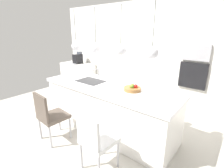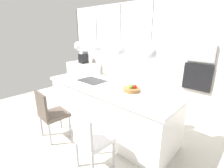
{
  "view_description": "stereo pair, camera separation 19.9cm",
  "coord_description": "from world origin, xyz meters",
  "px_view_note": "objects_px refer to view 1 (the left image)",
  "views": [
    {
      "loc": [
        1.91,
        -2.25,
        1.9
      ],
      "look_at": [
        0.1,
        0.0,
        0.97
      ],
      "focal_mm": 26.74,
      "sensor_mm": 36.0,
      "label": 1
    },
    {
      "loc": [
        2.06,
        -2.12,
        1.9
      ],
      "look_at": [
        0.1,
        0.0,
        0.97
      ],
      "focal_mm": 26.74,
      "sensor_mm": 36.0,
      "label": 2
    }
  ],
  "objects_px": {
    "coffee_machine": "(78,59)",
    "chair_middle": "(96,139)",
    "oven": "(193,76)",
    "fruit_bowl": "(132,88)",
    "chair_near": "(50,115)",
    "microwave": "(196,52)"
  },
  "relations": [
    {
      "from": "coffee_machine",
      "to": "fruit_bowl",
      "type": "bearing_deg",
      "value": -23.19
    },
    {
      "from": "oven",
      "to": "chair_middle",
      "type": "height_order",
      "value": "oven"
    },
    {
      "from": "coffee_machine",
      "to": "chair_middle",
      "type": "height_order",
      "value": "coffee_machine"
    },
    {
      "from": "chair_near",
      "to": "chair_middle",
      "type": "xyz_separation_m",
      "value": [
        1.1,
        0.01,
        0.0
      ]
    },
    {
      "from": "chair_near",
      "to": "chair_middle",
      "type": "height_order",
      "value": "chair_near"
    },
    {
      "from": "oven",
      "to": "microwave",
      "type": "bearing_deg",
      "value": 0.0
    },
    {
      "from": "fruit_bowl",
      "to": "coffee_machine",
      "type": "relative_size",
      "value": 0.78
    },
    {
      "from": "fruit_bowl",
      "to": "oven",
      "type": "height_order",
      "value": "oven"
    },
    {
      "from": "fruit_bowl",
      "to": "oven",
      "type": "bearing_deg",
      "value": 69.26
    },
    {
      "from": "fruit_bowl",
      "to": "oven",
      "type": "relative_size",
      "value": 0.53
    },
    {
      "from": "microwave",
      "to": "oven",
      "type": "distance_m",
      "value": 0.5
    },
    {
      "from": "chair_middle",
      "to": "fruit_bowl",
      "type": "bearing_deg",
      "value": 92.7
    },
    {
      "from": "microwave",
      "to": "oven",
      "type": "height_order",
      "value": "microwave"
    },
    {
      "from": "oven",
      "to": "fruit_bowl",
      "type": "bearing_deg",
      "value": -110.74
    },
    {
      "from": "coffee_machine",
      "to": "oven",
      "type": "relative_size",
      "value": 0.68
    },
    {
      "from": "microwave",
      "to": "chair_middle",
      "type": "height_order",
      "value": "microwave"
    },
    {
      "from": "fruit_bowl",
      "to": "chair_middle",
      "type": "relative_size",
      "value": 0.33
    },
    {
      "from": "microwave",
      "to": "coffee_machine",
      "type": "bearing_deg",
      "value": -175.08
    },
    {
      "from": "chair_middle",
      "to": "chair_near",
      "type": "bearing_deg",
      "value": -179.72
    },
    {
      "from": "coffee_machine",
      "to": "chair_middle",
      "type": "distance_m",
      "value": 3.68
    },
    {
      "from": "fruit_bowl",
      "to": "chair_near",
      "type": "distance_m",
      "value": 1.5
    },
    {
      "from": "microwave",
      "to": "chair_middle",
      "type": "bearing_deg",
      "value": -102.1
    }
  ]
}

